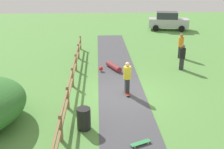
# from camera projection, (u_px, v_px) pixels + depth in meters

# --- Properties ---
(ground_plane) EXTENTS (60.00, 60.00, 0.00)m
(ground_plane) POSITION_uv_depth(u_px,v_px,m) (122.00, 95.00, 13.86)
(ground_plane) COLOR #568E42
(asphalt_path) EXTENTS (2.40, 28.00, 0.02)m
(asphalt_path) POSITION_uv_depth(u_px,v_px,m) (122.00, 95.00, 13.85)
(asphalt_path) COLOR #47474C
(asphalt_path) RESTS_ON ground_plane
(wooden_fence) EXTENTS (0.12, 18.12, 1.10)m
(wooden_fence) POSITION_uv_depth(u_px,v_px,m) (70.00, 84.00, 13.49)
(wooden_fence) COLOR olive
(wooden_fence) RESTS_ON ground_plane
(trash_bin) EXTENTS (0.56, 0.56, 0.90)m
(trash_bin) POSITION_uv_depth(u_px,v_px,m) (84.00, 119.00, 10.77)
(trash_bin) COLOR black
(trash_bin) RESTS_ON ground_plane
(skater_riding) EXTENTS (0.42, 0.82, 1.72)m
(skater_riding) POSITION_uv_depth(u_px,v_px,m) (127.00, 77.00, 13.65)
(skater_riding) COLOR #B23326
(skater_riding) RESTS_ON asphalt_path
(skater_fallen) EXTENTS (1.44, 1.59, 0.36)m
(skater_fallen) POSITION_uv_depth(u_px,v_px,m) (113.00, 67.00, 17.46)
(skater_fallen) COLOR maroon
(skater_fallen) RESTS_ON asphalt_path
(skateboard_loose) EXTENTS (0.81, 0.50, 0.08)m
(skateboard_loose) POSITION_uv_depth(u_px,v_px,m) (141.00, 143.00, 9.86)
(skateboard_loose) COLOR #338C4C
(skateboard_loose) RESTS_ON asphalt_path
(bystander_orange) EXTENTS (0.53, 0.53, 1.80)m
(bystander_orange) POSITION_uv_depth(u_px,v_px,m) (181.00, 45.00, 19.60)
(bystander_orange) COLOR #2D2D33
(bystander_orange) RESTS_ON ground_plane
(bystander_black) EXTENTS (0.53, 0.53, 1.66)m
(bystander_black) POSITION_uv_depth(u_px,v_px,m) (182.00, 56.00, 17.23)
(bystander_black) COLOR #2D2D33
(bystander_black) RESTS_ON ground_plane
(parked_car_silver) EXTENTS (4.44, 2.58, 1.92)m
(parked_car_silver) POSITION_uv_depth(u_px,v_px,m) (168.00, 21.00, 29.28)
(parked_car_silver) COLOR #B7B7BC
(parked_car_silver) RESTS_ON ground_plane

